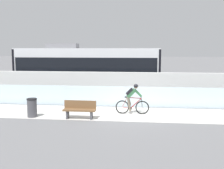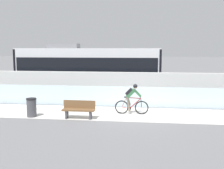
{
  "view_description": "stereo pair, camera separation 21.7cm",
  "coord_description": "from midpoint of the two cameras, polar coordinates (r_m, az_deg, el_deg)",
  "views": [
    {
      "loc": [
        0.68,
        -14.53,
        3.47
      ],
      "look_at": [
        -1.24,
        2.35,
        1.25
      ],
      "focal_mm": 44.97,
      "sensor_mm": 36.0,
      "label": 1
    },
    {
      "loc": [
        0.9,
        -14.5,
        3.47
      ],
      "look_at": [
        -1.24,
        2.35,
        1.25
      ],
      "focal_mm": 44.97,
      "sensor_mm": 36.0,
      "label": 2
    }
  ],
  "objects": [
    {
      "name": "concrete_barrier_wall",
      "position": [
        18.36,
        4.69,
        -0.47
      ],
      "size": [
        32.0,
        0.36,
        1.9
      ],
      "primitive_type": "cube",
      "color": "silver",
      "rests_on": "ground"
    },
    {
      "name": "bike_path_deck",
      "position": [
        14.94,
        4.02,
        -5.98
      ],
      "size": [
        32.0,
        3.2,
        0.01
      ],
      "primitive_type": "cube",
      "color": "silver",
      "rests_on": "ground"
    },
    {
      "name": "tram",
      "position": [
        21.88,
        -4.54,
        3.29
      ],
      "size": [
        11.06,
        2.54,
        3.81
      ],
      "color": "silver",
      "rests_on": "ground"
    },
    {
      "name": "bench",
      "position": [
        13.94,
        -6.31,
        -4.99
      ],
      "size": [
        1.6,
        0.45,
        0.89
      ],
      "color": "brown",
      "rests_on": "ground"
    },
    {
      "name": "ground_plane",
      "position": [
        14.94,
        4.02,
        -6.0
      ],
      "size": [
        200.0,
        200.0,
        0.0
      ],
      "primitive_type": "plane",
      "color": "slate"
    },
    {
      "name": "tram_rail_near",
      "position": [
        20.95,
        4.97,
        -2.11
      ],
      "size": [
        32.0,
        0.08,
        0.01
      ],
      "primitive_type": "cube",
      "color": "#595654",
      "rests_on": "ground"
    },
    {
      "name": "cyclist_on_bike",
      "position": [
        14.77,
        4.42,
        -2.99
      ],
      "size": [
        1.77,
        0.58,
        1.61
      ],
      "color": "black",
      "rests_on": "ground"
    },
    {
      "name": "trash_bin",
      "position": [
        14.73,
        -15.63,
        -4.53
      ],
      "size": [
        0.51,
        0.51,
        0.96
      ],
      "color": "#47474C",
      "rests_on": "ground"
    },
    {
      "name": "glass_parapet",
      "position": [
        16.63,
        4.4,
        -2.5
      ],
      "size": [
        32.0,
        0.05,
        1.21
      ],
      "primitive_type": "cube",
      "color": "silver",
      "rests_on": "ground"
    },
    {
      "name": "tram_rail_far",
      "position": [
        22.37,
        5.12,
        -1.5
      ],
      "size": [
        32.0,
        0.08,
        0.01
      ],
      "primitive_type": "cube",
      "color": "#595654",
      "rests_on": "ground"
    }
  ]
}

